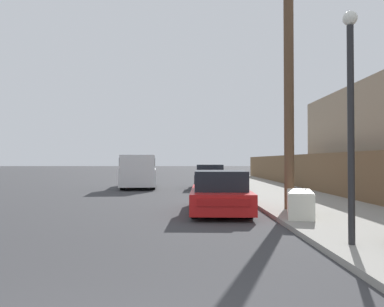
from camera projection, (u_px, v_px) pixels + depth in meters
name	position (u px, v px, depth m)	size (l,w,h in m)	color
sidewalk_curb	(252.00, 183.00, 25.59)	(4.20, 63.00, 0.12)	gray
discarded_fridge	(300.00, 204.00, 10.09)	(1.05, 1.83, 0.70)	silver
parked_sports_car_red	(220.00, 193.00, 11.72)	(1.97, 4.41, 1.31)	red
car_parked_mid	(210.00, 177.00, 21.91)	(1.93, 4.22, 1.39)	black
pickup_truck	(139.00, 172.00, 21.85)	(2.41, 5.39, 1.93)	silver
utility_pole	(289.00, 73.00, 11.68)	(1.80, 0.31, 8.26)	brown
street_lamp	(351.00, 107.00, 6.73)	(0.26, 0.26, 4.20)	#232326
wooden_fence	(305.00, 171.00, 20.27)	(0.08, 34.27, 1.85)	brown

